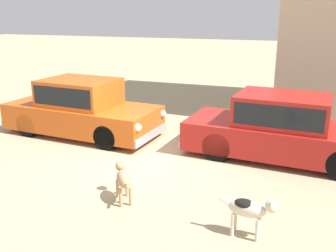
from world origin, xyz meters
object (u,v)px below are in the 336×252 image
(parked_sedan_nearest, at_px, (82,108))
(stray_dog_tan, at_px, (250,209))
(parked_sedan_second, at_px, (283,128))
(stray_dog_spotted, at_px, (123,178))

(parked_sedan_nearest, xyz_separation_m, stray_dog_tan, (5.19, -3.59, -0.29))
(parked_sedan_second, relative_size, stray_dog_spotted, 5.71)
(parked_sedan_nearest, bearing_deg, stray_dog_spotted, -43.79)
(stray_dog_tan, bearing_deg, stray_dog_spotted, 173.67)
(parked_sedan_nearest, xyz_separation_m, parked_sedan_second, (5.38, 0.02, -0.02))
(parked_sedan_nearest, relative_size, stray_dog_spotted, 5.47)
(parked_sedan_second, xyz_separation_m, stray_dog_tan, (-0.19, -3.61, -0.27))
(stray_dog_spotted, bearing_deg, parked_sedan_nearest, 6.11)
(parked_sedan_nearest, relative_size, stray_dog_tan, 4.59)
(parked_sedan_nearest, height_order, stray_dog_tan, parked_sedan_nearest)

